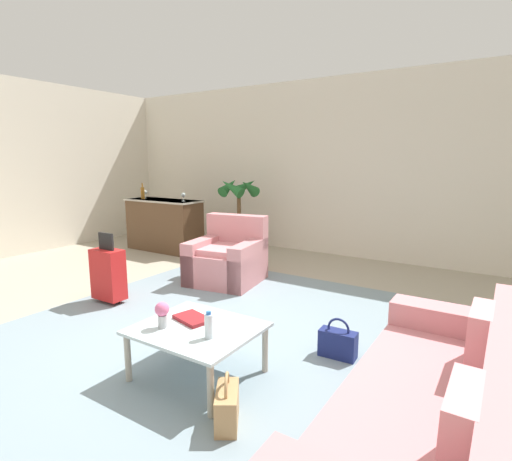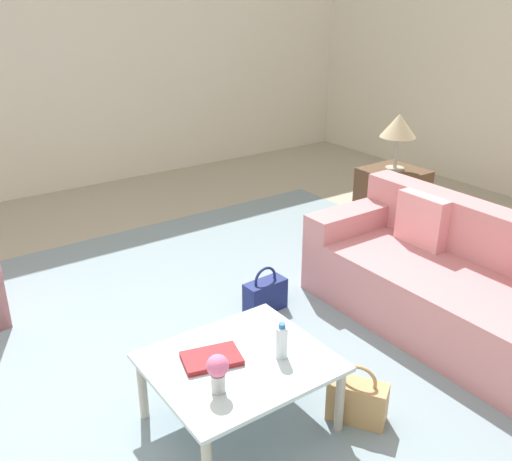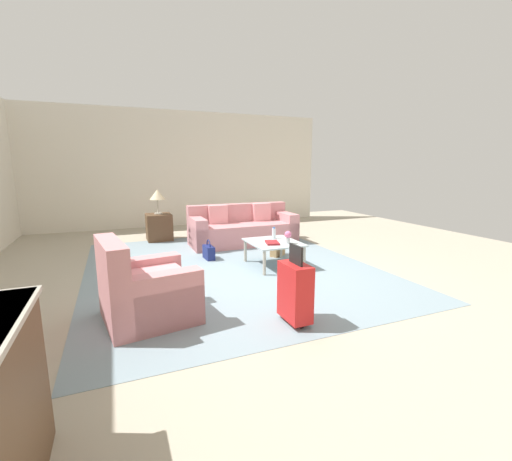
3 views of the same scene
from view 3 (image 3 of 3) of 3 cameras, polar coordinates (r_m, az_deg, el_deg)
ground_plane at (r=5.21m, az=-0.21°, el=-7.65°), size 12.00×12.00×0.00m
wall_right at (r=9.82m, az=-11.67°, el=9.99°), size 0.12×8.00×3.10m
area_rug at (r=5.68m, az=-4.40°, el=-6.06°), size 5.20×4.40×0.01m
couch at (r=7.33m, az=-2.37°, el=0.15°), size 0.89×2.21×0.83m
armchair at (r=3.91m, az=-18.40°, el=-9.90°), size 1.03×1.04×0.91m
coffee_table at (r=5.66m, az=2.94°, el=-2.34°), size 0.92×0.79×0.41m
water_bottle at (r=5.85m, az=3.00°, el=-0.48°), size 0.06×0.06×0.20m
coffee_table_book at (r=5.51m, az=2.73°, el=-2.02°), size 0.34×0.27×0.03m
flower_vase at (r=5.50m, az=5.35°, el=-0.93°), size 0.11×0.11×0.21m
side_table at (r=7.94m, az=-15.84°, el=0.56°), size 0.54×0.54×0.59m
table_lamp at (r=7.85m, az=-16.11°, el=5.68°), size 0.34×0.34×0.54m
suitcase_red at (r=3.65m, az=6.53°, el=-9.97°), size 0.40×0.23×0.85m
handbag_navy at (r=6.17m, az=-7.88°, el=-3.58°), size 0.33×0.16×0.36m
handbag_tan at (r=6.34m, az=3.64°, el=-3.11°), size 0.29×0.35×0.36m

